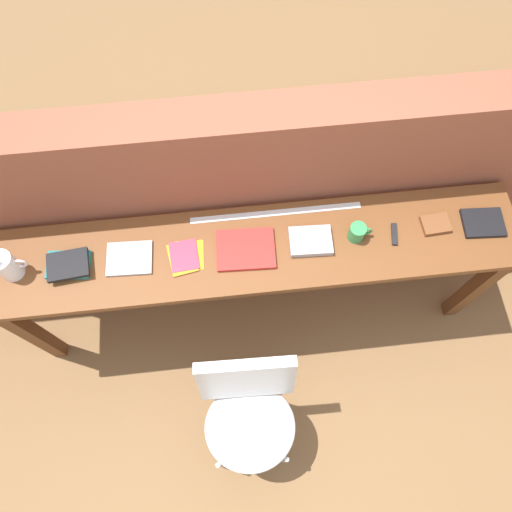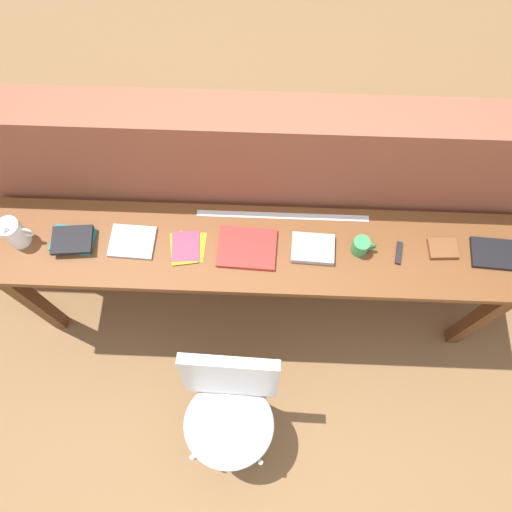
% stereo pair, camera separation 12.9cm
% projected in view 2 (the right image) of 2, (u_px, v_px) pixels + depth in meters
% --- Properties ---
extents(ground_plane, '(40.00, 40.00, 0.00)m').
position_uv_depth(ground_plane, '(254.00, 353.00, 3.00)').
color(ground_plane, brown).
extents(brick_wall_back, '(6.00, 0.20, 1.42)m').
position_uv_depth(brick_wall_back, '(259.00, 201.00, 2.59)').
color(brick_wall_back, brown).
rests_on(brick_wall_back, ground).
extents(sideboard, '(2.50, 0.44, 0.88)m').
position_uv_depth(sideboard, '(256.00, 259.00, 2.43)').
color(sideboard, brown).
rests_on(sideboard, ground).
extents(chair_white_moulded, '(0.45, 0.47, 0.89)m').
position_uv_depth(chair_white_moulded, '(229.00, 408.00, 2.37)').
color(chair_white_moulded, silver).
rests_on(chair_white_moulded, ground).
extents(pitcher_white, '(0.14, 0.10, 0.18)m').
position_uv_depth(pitcher_white, '(14.00, 233.00, 2.25)').
color(pitcher_white, white).
rests_on(pitcher_white, sideboard).
extents(book_stack_leftmost, '(0.20, 0.16, 0.05)m').
position_uv_depth(book_stack_leftmost, '(73.00, 240.00, 2.29)').
color(book_stack_leftmost, '#19757A').
rests_on(book_stack_leftmost, sideboard).
extents(magazine_cycling, '(0.21, 0.17, 0.02)m').
position_uv_depth(magazine_cycling, '(132.00, 242.00, 2.31)').
color(magazine_cycling, '#9E9EA3').
rests_on(magazine_cycling, sideboard).
extents(pamphlet_pile_colourful, '(0.17, 0.18, 0.01)m').
position_uv_depth(pamphlet_pile_colourful, '(186.00, 247.00, 2.30)').
color(pamphlet_pile_colourful, yellow).
rests_on(pamphlet_pile_colourful, sideboard).
extents(book_open_centre, '(0.28, 0.21, 0.02)m').
position_uv_depth(book_open_centre, '(247.00, 248.00, 2.29)').
color(book_open_centre, red).
rests_on(book_open_centre, sideboard).
extents(book_grey_hardcover, '(0.20, 0.15, 0.03)m').
position_uv_depth(book_grey_hardcover, '(313.00, 248.00, 2.29)').
color(book_grey_hardcover, '#9E9EA3').
rests_on(book_grey_hardcover, sideboard).
extents(mug, '(0.11, 0.08, 0.09)m').
position_uv_depth(mug, '(361.00, 246.00, 2.26)').
color(mug, '#338C4C').
rests_on(mug, sideboard).
extents(multitool_folded, '(0.04, 0.11, 0.02)m').
position_uv_depth(multitool_folded, '(399.00, 253.00, 2.29)').
color(multitool_folded, black).
rests_on(multitool_folded, sideboard).
extents(leather_journal_brown, '(0.14, 0.11, 0.02)m').
position_uv_depth(leather_journal_brown, '(443.00, 248.00, 2.29)').
color(leather_journal_brown, brown).
rests_on(leather_journal_brown, sideboard).
extents(book_repair_rightmost, '(0.20, 0.16, 0.02)m').
position_uv_depth(book_repair_rightmost, '(492.00, 254.00, 2.28)').
color(book_repair_rightmost, black).
rests_on(book_repair_rightmost, sideboard).
extents(ruler_metal_back_edge, '(0.82, 0.03, 0.00)m').
position_uv_depth(ruler_metal_back_edge, '(283.00, 216.00, 2.37)').
color(ruler_metal_back_edge, silver).
rests_on(ruler_metal_back_edge, sideboard).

